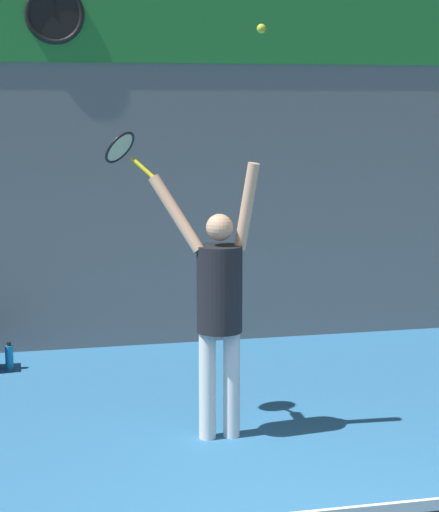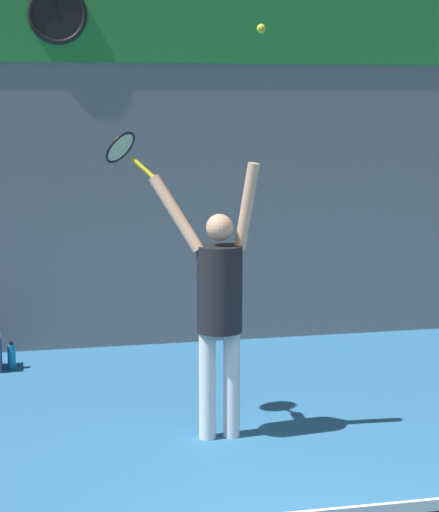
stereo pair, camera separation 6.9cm
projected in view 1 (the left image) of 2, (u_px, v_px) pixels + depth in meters
back_wall at (180, 110)px, 9.68m from camera, size 18.00×0.10×5.00m
sponsor_banner at (181, 17)px, 9.46m from camera, size 7.15×0.02×0.93m
scoreboard_clock at (55, 14)px, 9.17m from camera, size 0.59×0.05×0.59m
tennis_player at (219, 300)px, 7.07m from camera, size 0.83×0.48×2.15m
tennis_racket at (122, 149)px, 7.15m from camera, size 0.42×0.40×0.36m
tennis_ball at (261, 29)px, 6.67m from camera, size 0.07×0.07×0.07m
water_bottle at (9, 357)px, 9.04m from camera, size 0.08×0.08×0.28m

